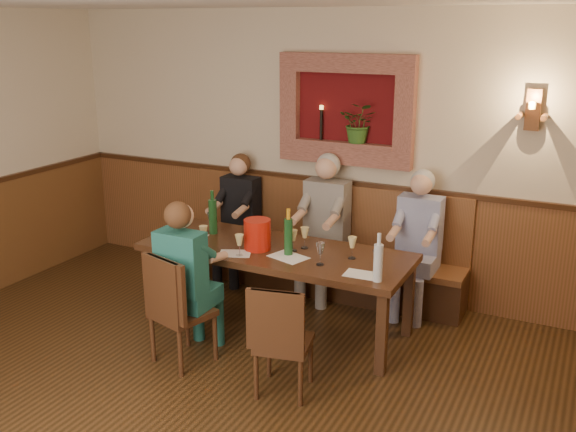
# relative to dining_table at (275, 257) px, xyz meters

# --- Properties ---
(room_shell) EXTENTS (6.04, 6.04, 2.82)m
(room_shell) POSITION_rel_dining_table_xyz_m (0.00, -1.85, 1.21)
(room_shell) COLOR beige
(room_shell) RESTS_ON ground
(wainscoting) EXTENTS (6.02, 6.02, 1.15)m
(wainscoting) POSITION_rel_dining_table_xyz_m (0.00, -1.85, -0.09)
(wainscoting) COLOR brown
(wainscoting) RESTS_ON ground
(wall_niche) EXTENTS (1.36, 0.30, 1.06)m
(wall_niche) POSITION_rel_dining_table_xyz_m (0.24, 1.09, 1.13)
(wall_niche) COLOR #550C0E
(wall_niche) RESTS_ON ground
(wall_sconce) EXTENTS (0.25, 0.20, 0.35)m
(wall_sconce) POSITION_rel_dining_table_xyz_m (1.90, 1.08, 1.27)
(wall_sconce) COLOR brown
(wall_sconce) RESTS_ON ground
(dining_table) EXTENTS (2.40, 0.90, 0.75)m
(dining_table) POSITION_rel_dining_table_xyz_m (0.00, 0.00, 0.00)
(dining_table) COLOR #382010
(dining_table) RESTS_ON ground
(bench) EXTENTS (3.00, 0.45, 1.11)m
(bench) POSITION_rel_dining_table_xyz_m (0.00, 0.94, -0.35)
(bench) COLOR #381E0F
(bench) RESTS_ON ground
(chair_near_left) EXTENTS (0.52, 0.52, 0.94)m
(chair_near_left) POSITION_rel_dining_table_xyz_m (-0.39, -0.90, -0.40)
(chair_near_left) COLOR #382010
(chair_near_left) RESTS_ON ground
(chair_near_right) EXTENTS (0.46, 0.46, 0.88)m
(chair_near_right) POSITION_rel_dining_table_xyz_m (0.55, -0.94, -0.42)
(chair_near_right) COLOR #382010
(chair_near_right) RESTS_ON ground
(person_bench_left) EXTENTS (0.39, 0.48, 1.35)m
(person_bench_left) POSITION_rel_dining_table_xyz_m (-0.89, 0.84, -0.12)
(person_bench_left) COLOR black
(person_bench_left) RESTS_ON ground
(person_bench_mid) EXTENTS (0.43, 0.53, 1.45)m
(person_bench_mid) POSITION_rel_dining_table_xyz_m (0.10, 0.84, -0.08)
(person_bench_mid) COLOR #554E4D
(person_bench_mid) RESTS_ON ground
(person_bench_right) EXTENTS (0.40, 0.49, 1.38)m
(person_bench_right) POSITION_rel_dining_table_xyz_m (1.04, 0.84, -0.11)
(person_bench_right) COLOR navy
(person_bench_right) RESTS_ON ground
(person_chair_front) EXTENTS (0.39, 0.48, 1.35)m
(person_chair_front) POSITION_rel_dining_table_xyz_m (-0.38, -0.78, -0.12)
(person_chair_front) COLOR #184C54
(person_chair_front) RESTS_ON ground
(spittoon_bucket) EXTENTS (0.31, 0.31, 0.27)m
(spittoon_bucket) POSITION_rel_dining_table_xyz_m (-0.14, -0.07, 0.21)
(spittoon_bucket) COLOR red
(spittoon_bucket) RESTS_ON dining_table
(wine_bottle_green_a) EXTENTS (0.08, 0.08, 0.41)m
(wine_bottle_green_a) POSITION_rel_dining_table_xyz_m (0.17, -0.08, 0.24)
(wine_bottle_green_a) COLOR #19471E
(wine_bottle_green_a) RESTS_ON dining_table
(wine_bottle_green_b) EXTENTS (0.08, 0.08, 0.42)m
(wine_bottle_green_b) POSITION_rel_dining_table_xyz_m (-0.72, 0.12, 0.25)
(wine_bottle_green_b) COLOR #19471E
(wine_bottle_green_b) RESTS_ON dining_table
(water_bottle) EXTENTS (0.09, 0.09, 0.39)m
(water_bottle) POSITION_rel_dining_table_xyz_m (1.04, -0.30, 0.23)
(water_bottle) COLOR silver
(water_bottle) RESTS_ON dining_table
(tasting_sheet_a) EXTENTS (0.37, 0.31, 0.00)m
(tasting_sheet_a) POSITION_rel_dining_table_xyz_m (-0.85, -0.09, 0.08)
(tasting_sheet_a) COLOR white
(tasting_sheet_a) RESTS_ON dining_table
(tasting_sheet_b) EXTENTS (0.36, 0.31, 0.00)m
(tasting_sheet_b) POSITION_rel_dining_table_xyz_m (0.20, -0.14, 0.08)
(tasting_sheet_b) COLOR white
(tasting_sheet_b) RESTS_ON dining_table
(tasting_sheet_c) EXTENTS (0.26, 0.20, 0.00)m
(tasting_sheet_c) POSITION_rel_dining_table_xyz_m (0.88, -0.24, 0.08)
(tasting_sheet_c) COLOR white
(tasting_sheet_c) RESTS_ON dining_table
(tasting_sheet_d) EXTENTS (0.32, 0.28, 0.00)m
(tasting_sheet_d) POSITION_rel_dining_table_xyz_m (-0.25, -0.27, 0.08)
(tasting_sheet_d) COLOR white
(tasting_sheet_d) RESTS_ON dining_table
(wine_glass_0) EXTENTS (0.08, 0.08, 0.19)m
(wine_glass_0) POSITION_rel_dining_table_xyz_m (-1.03, -0.10, 0.17)
(wine_glass_0) COLOR #ECDA8D
(wine_glass_0) RESTS_ON dining_table
(wine_glass_1) EXTENTS (0.08, 0.08, 0.19)m
(wine_glass_1) POSITION_rel_dining_table_xyz_m (-0.76, 0.14, 0.17)
(wine_glass_1) COLOR white
(wine_glass_1) RESTS_ON dining_table
(wine_glass_2) EXTENTS (0.08, 0.08, 0.19)m
(wine_glass_2) POSITION_rel_dining_table_xyz_m (-0.59, -0.23, 0.17)
(wine_glass_2) COLOR #ECDA8D
(wine_glass_2) RESTS_ON dining_table
(wine_glass_3) EXTENTS (0.08, 0.08, 0.19)m
(wine_glass_3) POSITION_rel_dining_table_xyz_m (-0.24, 0.09, 0.17)
(wine_glass_3) COLOR white
(wine_glass_3) RESTS_ON dining_table
(wine_glass_4) EXTENTS (0.08, 0.08, 0.19)m
(wine_glass_4) POSITION_rel_dining_table_xyz_m (-0.09, -0.12, 0.17)
(wine_glass_4) COLOR #ECDA8D
(wine_glass_4) RESTS_ON dining_table
(wine_glass_5) EXTENTS (0.08, 0.08, 0.19)m
(wine_glass_5) POSITION_rel_dining_table_xyz_m (0.22, 0.13, 0.17)
(wine_glass_5) COLOR #ECDA8D
(wine_glass_5) RESTS_ON dining_table
(wine_glass_6) EXTENTS (0.08, 0.08, 0.19)m
(wine_glass_6) POSITION_rel_dining_table_xyz_m (0.51, -0.19, 0.17)
(wine_glass_6) COLOR white
(wine_glass_6) RESTS_ON dining_table
(wine_glass_7) EXTENTS (0.08, 0.08, 0.19)m
(wine_glass_7) POSITION_rel_dining_table_xyz_m (0.69, 0.07, 0.17)
(wine_glass_7) COLOR #ECDA8D
(wine_glass_7) RESTS_ON dining_table
(wine_glass_8) EXTENTS (0.08, 0.08, 0.19)m
(wine_glass_8) POSITION_rel_dining_table_xyz_m (0.99, -0.16, 0.17)
(wine_glass_8) COLOR white
(wine_glass_8) RESTS_ON dining_table
(wine_glass_9) EXTENTS (0.08, 0.08, 0.19)m
(wine_glass_9) POSITION_rel_dining_table_xyz_m (-0.19, -0.30, 0.17)
(wine_glass_9) COLOR #ECDA8D
(wine_glass_9) RESTS_ON dining_table
(wine_glass_10) EXTENTS (0.08, 0.08, 0.19)m
(wine_glass_10) POSITION_rel_dining_table_xyz_m (0.17, 0.02, 0.17)
(wine_glass_10) COLOR #ECDA8D
(wine_glass_10) RESTS_ON dining_table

